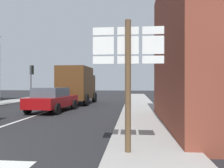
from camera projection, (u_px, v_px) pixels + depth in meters
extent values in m
plane|color=#232326|center=(54.00, 109.00, 15.21)|extent=(80.00, 80.00, 0.00)
cube|color=#9E9B96|center=(142.00, 113.00, 12.69)|extent=(2.25, 44.00, 0.14)
cube|color=silver|center=(26.00, 119.00, 11.23)|extent=(0.16, 12.00, 0.01)
cube|color=maroon|center=(53.00, 101.00, 14.09)|extent=(2.15, 4.35, 0.60)
cube|color=#47515B|center=(51.00, 92.00, 13.85)|extent=(1.75, 2.24, 0.55)
cylinder|color=black|center=(50.00, 104.00, 15.58)|extent=(0.28, 0.66, 0.64)
cylinder|color=black|center=(74.00, 105.00, 15.26)|extent=(0.28, 0.66, 0.64)
cylinder|color=black|center=(28.00, 108.00, 12.93)|extent=(0.28, 0.66, 0.64)
cylinder|color=black|center=(57.00, 109.00, 12.60)|extent=(0.28, 0.66, 0.64)
cube|color=#4C2D14|center=(75.00, 83.00, 18.60)|extent=(2.26, 3.74, 2.60)
cube|color=#4C2D14|center=(83.00, 86.00, 21.09)|extent=(2.11, 1.33, 2.00)
cube|color=#47515B|center=(83.00, 78.00, 21.14)|extent=(1.76, 0.13, 0.70)
cylinder|color=black|center=(71.00, 97.00, 21.16)|extent=(0.29, 0.90, 0.90)
cylinder|color=black|center=(94.00, 97.00, 20.92)|extent=(0.29, 0.90, 0.90)
cylinder|color=black|center=(58.00, 100.00, 17.78)|extent=(0.29, 0.90, 0.90)
cylinder|color=black|center=(86.00, 100.00, 17.54)|extent=(0.29, 0.90, 0.90)
cylinder|color=brown|center=(128.00, 89.00, 5.34)|extent=(0.14, 0.14, 3.20)
cube|color=white|center=(103.00, 31.00, 5.44)|extent=(0.50, 0.03, 0.18)
cube|color=black|center=(104.00, 31.00, 5.45)|extent=(0.43, 0.01, 0.13)
cube|color=white|center=(103.00, 46.00, 5.44)|extent=(0.50, 0.03, 0.42)
cube|color=black|center=(104.00, 46.00, 5.46)|extent=(0.43, 0.01, 0.32)
cube|color=white|center=(103.00, 60.00, 5.44)|extent=(0.50, 0.03, 0.18)
cube|color=black|center=(104.00, 60.00, 5.46)|extent=(0.43, 0.01, 0.13)
cube|color=white|center=(128.00, 31.00, 5.38)|extent=(0.50, 0.03, 0.18)
cube|color=black|center=(128.00, 31.00, 5.40)|extent=(0.43, 0.01, 0.13)
cube|color=white|center=(128.00, 45.00, 5.38)|extent=(0.50, 0.03, 0.42)
cube|color=black|center=(128.00, 45.00, 5.40)|extent=(0.43, 0.01, 0.32)
cube|color=white|center=(128.00, 60.00, 5.38)|extent=(0.50, 0.03, 0.18)
cube|color=black|center=(128.00, 60.00, 5.40)|extent=(0.43, 0.01, 0.13)
cube|color=white|center=(153.00, 30.00, 5.33)|extent=(0.50, 0.03, 0.18)
cube|color=black|center=(153.00, 30.00, 5.35)|extent=(0.43, 0.01, 0.13)
cube|color=white|center=(153.00, 45.00, 5.33)|extent=(0.50, 0.03, 0.42)
cube|color=black|center=(153.00, 45.00, 5.35)|extent=(0.43, 0.01, 0.32)
cube|color=white|center=(153.00, 60.00, 5.33)|extent=(0.50, 0.03, 0.18)
cube|color=black|center=(153.00, 60.00, 5.35)|extent=(0.43, 0.01, 0.13)
cylinder|color=#47474C|center=(31.00, 83.00, 22.75)|extent=(0.12, 0.12, 3.51)
cube|color=black|center=(32.00, 70.00, 22.94)|extent=(0.30, 0.28, 0.90)
sphere|color=#360303|center=(32.00, 67.00, 23.08)|extent=(0.18, 0.18, 0.18)
sphere|color=#3C2303|center=(32.00, 70.00, 23.08)|extent=(0.18, 0.18, 0.18)
sphere|color=#0CA526|center=(32.00, 73.00, 23.08)|extent=(0.18, 0.18, 0.18)
cylinder|color=#47474C|center=(128.00, 85.00, 15.54)|extent=(0.12, 0.12, 3.22)
cube|color=black|center=(128.00, 68.00, 15.74)|extent=(0.30, 0.28, 0.90)
sphere|color=#360303|center=(128.00, 64.00, 15.88)|extent=(0.18, 0.18, 0.18)
sphere|color=#3C2303|center=(128.00, 68.00, 15.88)|extent=(0.18, 0.18, 0.18)
sphere|color=#0CA526|center=(128.00, 72.00, 15.88)|extent=(0.18, 0.18, 0.18)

